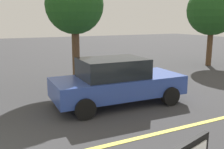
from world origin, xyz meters
TOP-DOWN VIEW (x-y plane):
  - car_blue_far_lane at (5.42, 2.63)m, footprint 4.58×2.18m
  - tree_left_verge at (14.35, 6.84)m, footprint 3.12×3.12m
  - tree_right_verge at (4.98, 5.58)m, footprint 2.44×2.44m

SIDE VIEW (x-z plane):
  - car_blue_far_lane at x=5.42m, z-range 0.01..1.62m
  - tree_right_verge at x=4.98m, z-range 1.10..5.81m
  - tree_left_verge at x=14.35m, z-range 0.95..6.00m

